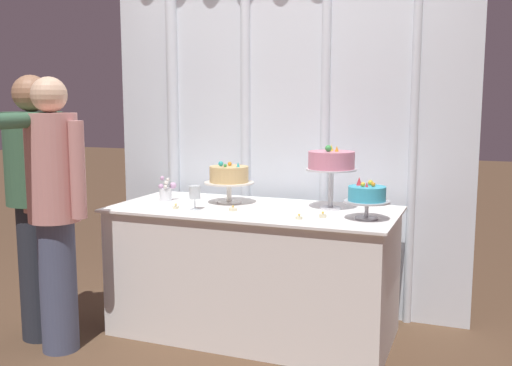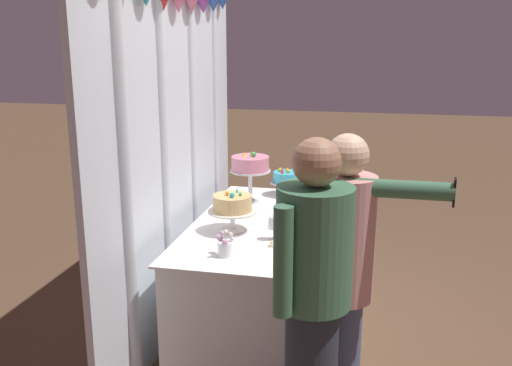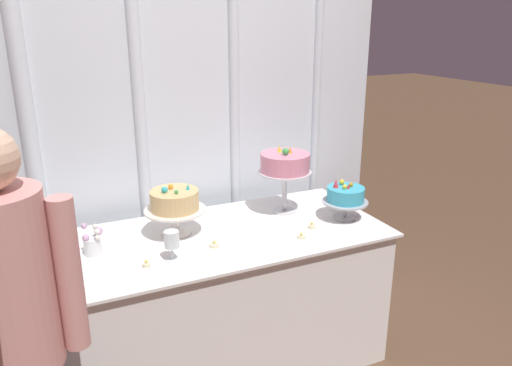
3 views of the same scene
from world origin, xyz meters
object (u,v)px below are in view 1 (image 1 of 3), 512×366
(cake_display_center, at_px, (331,162))
(tealight_far_left, at_px, (176,207))
(flower_vase, at_px, (166,192))
(tealight_near_left, at_px, (233,209))
(cake_display_leftmost, at_px, (229,177))
(cake_table, at_px, (254,271))
(cake_display_rightmost, at_px, (367,196))
(wine_glass, at_px, (195,193))
(tealight_near_right, at_px, (299,217))
(tealight_far_right, at_px, (323,216))
(guest_man_pink_jacket, at_px, (54,202))
(guest_girl_blue_dress, at_px, (36,197))

(cake_display_center, relative_size, tealight_far_left, 10.47)
(flower_vase, relative_size, tealight_near_left, 3.22)
(cake_display_leftmost, xyz_separation_m, cake_display_center, (0.66, 0.04, 0.11))
(cake_table, height_order, cake_display_rightmost, cake_display_rightmost)
(wine_glass, xyz_separation_m, tealight_near_left, (0.23, 0.06, -0.09))
(cake_display_leftmost, height_order, tealight_far_left, cake_display_leftmost)
(cake_table, relative_size, tealight_far_left, 46.73)
(tealight_near_right, relative_size, tealight_far_right, 0.99)
(tealight_near_left, distance_m, tealight_near_right, 0.45)
(cake_table, distance_m, guest_man_pink_jacket, 1.26)
(tealight_far_right, bearing_deg, cake_display_leftmost, 160.64)
(cake_table, xyz_separation_m, guest_girl_blue_dress, (-1.19, -0.54, 0.48))
(tealight_far_right, relative_size, guest_girl_blue_dress, 0.03)
(flower_vase, bearing_deg, cake_display_leftmost, 8.47)
(flower_vase, height_order, tealight_near_right, flower_vase)
(cake_display_rightmost, relative_size, guest_girl_blue_dress, 0.16)
(cake_display_rightmost, xyz_separation_m, tealight_near_left, (-0.79, -0.04, -0.12))
(cake_display_leftmost, distance_m, tealight_far_right, 0.74)
(tealight_near_right, xyz_separation_m, guest_man_pink_jacket, (-1.32, -0.43, 0.07))
(cake_display_rightmost, distance_m, tealight_far_right, 0.27)
(wine_glass, height_order, tealight_near_right, wine_glass)
(tealight_near_right, relative_size, guest_man_pink_jacket, 0.03)
(cake_display_center, relative_size, tealight_near_left, 7.84)
(cake_table, relative_size, tealight_far_right, 41.46)
(wine_glass, bearing_deg, guest_man_pink_jacket, -144.63)
(flower_vase, bearing_deg, cake_table, -3.61)
(cake_display_center, xyz_separation_m, guest_girl_blue_dress, (-1.64, -0.68, -0.20))
(cake_display_center, distance_m, guest_girl_blue_dress, 1.79)
(cake_display_center, relative_size, wine_glass, 2.66)
(wine_glass, height_order, tealight_far_right, wine_glass)
(wine_glass, distance_m, tealight_far_left, 0.16)
(tealight_far_left, distance_m, guest_girl_blue_dress, 0.84)
(cake_display_leftmost, xyz_separation_m, guest_man_pink_jacket, (-0.75, -0.75, -0.09))
(cake_display_center, height_order, tealight_far_left, cake_display_center)
(cake_display_leftmost, distance_m, guest_girl_blue_dress, 1.18)
(cake_display_center, bearing_deg, cake_display_rightmost, -41.50)
(cake_table, distance_m, guest_girl_blue_dress, 1.40)
(flower_vase, xyz_separation_m, tealight_near_right, (0.99, -0.26, -0.05))
(wine_glass, height_order, tealight_near_left, wine_glass)
(cake_display_leftmost, distance_m, flower_vase, 0.44)
(tealight_far_right, xyz_separation_m, guest_man_pink_jacket, (-1.44, -0.51, 0.07))
(cake_display_center, relative_size, tealight_near_right, 9.42)
(cake_display_leftmost, bearing_deg, cake_display_center, 3.06)
(wine_glass, relative_size, tealight_far_left, 3.94)
(cake_table, distance_m, cake_display_center, 0.83)
(tealight_far_left, height_order, tealight_near_left, same)
(cake_display_center, relative_size, flower_vase, 2.43)
(guest_man_pink_jacket, bearing_deg, guest_girl_blue_dress, 154.33)
(cake_display_leftmost, xyz_separation_m, tealight_far_right, (0.68, -0.24, -0.16))
(cake_display_center, distance_m, wine_glass, 0.84)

